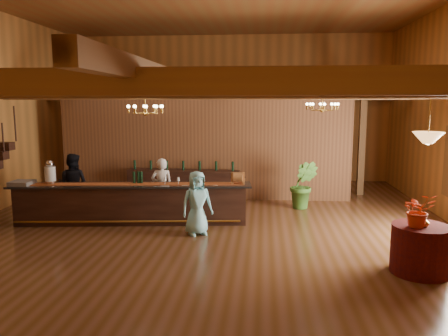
# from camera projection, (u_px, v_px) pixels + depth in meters

# --- Properties ---
(floor) EXTENTS (14.00, 14.00, 0.00)m
(floor) POSITION_uv_depth(u_px,v_px,m) (205.00, 231.00, 10.28)
(floor) COLOR brown
(floor) RESTS_ON ground
(wall_back) EXTENTS (12.00, 0.10, 5.50)m
(wall_back) POSITION_uv_depth(u_px,v_px,m) (229.00, 109.00, 16.76)
(wall_back) COLOR #BE7936
(wall_back) RESTS_ON floor
(wall_front) EXTENTS (12.00, 0.10, 5.50)m
(wall_front) POSITION_uv_depth(u_px,v_px,m) (66.00, 139.00, 2.97)
(wall_front) COLOR #BE7936
(wall_front) RESTS_ON floor
(beam_grid) EXTENTS (11.90, 13.90, 0.39)m
(beam_grid) POSITION_uv_depth(u_px,v_px,m) (207.00, 92.00, 10.29)
(beam_grid) COLOR brown
(beam_grid) RESTS_ON wall_left
(support_posts) EXTENTS (9.20, 10.20, 3.20)m
(support_posts) POSITION_uv_depth(u_px,v_px,m) (202.00, 167.00, 9.55)
(support_posts) COLOR brown
(support_posts) RESTS_ON floor
(partition_wall) EXTENTS (9.00, 0.18, 3.10)m
(partition_wall) POSITION_uv_depth(u_px,v_px,m) (204.00, 149.00, 13.54)
(partition_wall) COLOR brown
(partition_wall) RESTS_ON floor
(backroom_boxes) EXTENTS (4.10, 0.60, 1.10)m
(backroom_boxes) POSITION_uv_depth(u_px,v_px,m) (217.00, 172.00, 15.64)
(backroom_boxes) COLOR #391E15
(backroom_boxes) RESTS_ON floor
(tasting_bar) EXTENTS (5.97, 1.38, 1.00)m
(tasting_bar) POSITION_uv_depth(u_px,v_px,m) (132.00, 203.00, 10.85)
(tasting_bar) COLOR #391E15
(tasting_bar) RESTS_ON floor
(beverage_dispenser) EXTENTS (0.26, 0.26, 0.60)m
(beverage_dispenser) POSITION_uv_depth(u_px,v_px,m) (50.00, 173.00, 10.75)
(beverage_dispenser) COLOR silver
(beverage_dispenser) RESTS_ON tasting_bar
(glass_rack_tray) EXTENTS (0.50, 0.50, 0.10)m
(glass_rack_tray) POSITION_uv_depth(u_px,v_px,m) (22.00, 183.00, 10.68)
(glass_rack_tray) COLOR gray
(glass_rack_tray) RESTS_ON tasting_bar
(raffle_drum) EXTENTS (0.34, 0.24, 0.30)m
(raffle_drum) POSITION_uv_depth(u_px,v_px,m) (238.00, 177.00, 10.75)
(raffle_drum) COLOR #9A613B
(raffle_drum) RESTS_ON tasting_bar
(bar_bottle_0) EXTENTS (0.07, 0.07, 0.30)m
(bar_bottle_0) POSITION_uv_depth(u_px,v_px,m) (134.00, 177.00, 10.87)
(bar_bottle_0) COLOR black
(bar_bottle_0) RESTS_ON tasting_bar
(bar_bottle_1) EXTENTS (0.07, 0.07, 0.30)m
(bar_bottle_1) POSITION_uv_depth(u_px,v_px,m) (139.00, 177.00, 10.87)
(bar_bottle_1) COLOR black
(bar_bottle_1) RESTS_ON tasting_bar
(bar_bottle_2) EXTENTS (0.07, 0.07, 0.30)m
(bar_bottle_2) POSITION_uv_depth(u_px,v_px,m) (141.00, 177.00, 10.87)
(bar_bottle_2) COLOR black
(bar_bottle_2) RESTS_ON tasting_bar
(backbar_shelf) EXTENTS (3.44, 0.76, 0.96)m
(backbar_shelf) POSITION_uv_depth(u_px,v_px,m) (184.00, 185.00, 13.30)
(backbar_shelf) COLOR #391E15
(backbar_shelf) RESTS_ON floor
(round_table) EXTENTS (1.00, 1.00, 0.87)m
(round_table) POSITION_uv_depth(u_px,v_px,m) (420.00, 249.00, 7.68)
(round_table) COLOR #580C03
(round_table) RESTS_ON floor
(chandelier_left) EXTENTS (0.80, 0.80, 0.51)m
(chandelier_left) POSITION_uv_depth(u_px,v_px,m) (145.00, 109.00, 9.59)
(chandelier_left) COLOR #B28432
(chandelier_left) RESTS_ON beam_grid
(chandelier_right) EXTENTS (0.80, 0.80, 0.46)m
(chandelier_right) POSITION_uv_depth(u_px,v_px,m) (322.00, 106.00, 10.94)
(chandelier_right) COLOR #B28432
(chandelier_right) RESTS_ON beam_grid
(pendant_lamp) EXTENTS (0.52, 0.52, 0.90)m
(pendant_lamp) POSITION_uv_depth(u_px,v_px,m) (428.00, 138.00, 7.38)
(pendant_lamp) COLOR #B28432
(pendant_lamp) RESTS_ON beam_grid
(bartender) EXTENTS (0.61, 0.44, 1.56)m
(bartender) POSITION_uv_depth(u_px,v_px,m) (162.00, 188.00, 11.43)
(bartender) COLOR white
(bartender) RESTS_ON floor
(staff_second) EXTENTS (0.83, 0.65, 1.65)m
(staff_second) POSITION_uv_depth(u_px,v_px,m) (73.00, 184.00, 11.62)
(staff_second) COLOR black
(staff_second) RESTS_ON floor
(guest) EXTENTS (0.85, 0.75, 1.47)m
(guest) POSITION_uv_depth(u_px,v_px,m) (197.00, 203.00, 9.88)
(guest) COLOR #86D2DE
(guest) RESTS_ON floor
(floor_plant) EXTENTS (0.88, 0.76, 1.38)m
(floor_plant) POSITION_uv_depth(u_px,v_px,m) (303.00, 185.00, 12.31)
(floor_plant) COLOR #407628
(floor_plant) RESTS_ON floor
(table_flowers) EXTENTS (0.60, 0.54, 0.60)m
(table_flowers) POSITION_uv_depth(u_px,v_px,m) (418.00, 210.00, 7.48)
(table_flowers) COLOR red
(table_flowers) RESTS_ON round_table
(table_vase) EXTENTS (0.16, 0.16, 0.28)m
(table_vase) POSITION_uv_depth(u_px,v_px,m) (424.00, 219.00, 7.51)
(table_vase) COLOR #B28432
(table_vase) RESTS_ON round_table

